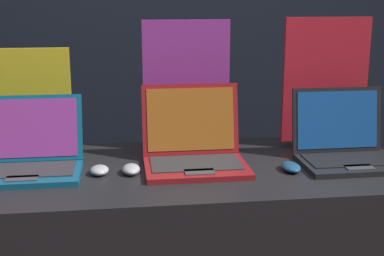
{
  "coord_description": "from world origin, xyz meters",
  "views": [
    {
      "loc": [
        -0.24,
        -1.53,
        1.61
      ],
      "look_at": [
        0.01,
        0.37,
        1.13
      ],
      "focal_mm": 50.0,
      "sensor_mm": 36.0,
      "label": 1
    }
  ],
  "objects_px": {
    "promo_stand_middle": "(186,88)",
    "laptop_back": "(345,146)",
    "laptop_front": "(28,156)",
    "mouse_back": "(291,167)",
    "laptop_middle": "(194,148)",
    "mouse_middle": "(131,169)",
    "promo_stand_back": "(325,85)",
    "mouse_front": "(99,170)",
    "promo_stand_front": "(36,103)"
  },
  "relations": [
    {
      "from": "laptop_middle",
      "to": "laptop_back",
      "type": "height_order",
      "value": "laptop_middle"
    },
    {
      "from": "promo_stand_back",
      "to": "mouse_middle",
      "type": "bearing_deg",
      "value": -161.88
    },
    {
      "from": "laptop_front",
      "to": "mouse_middle",
      "type": "height_order",
      "value": "laptop_front"
    },
    {
      "from": "mouse_back",
      "to": "promo_stand_front",
      "type": "bearing_deg",
      "value": 157.93
    },
    {
      "from": "laptop_middle",
      "to": "mouse_middle",
      "type": "distance_m",
      "value": 0.25
    },
    {
      "from": "laptop_front",
      "to": "promo_stand_front",
      "type": "height_order",
      "value": "promo_stand_front"
    },
    {
      "from": "laptop_front",
      "to": "mouse_front",
      "type": "distance_m",
      "value": 0.27
    },
    {
      "from": "promo_stand_middle",
      "to": "mouse_back",
      "type": "height_order",
      "value": "promo_stand_middle"
    },
    {
      "from": "mouse_middle",
      "to": "mouse_back",
      "type": "height_order",
      "value": "mouse_middle"
    },
    {
      "from": "laptop_front",
      "to": "mouse_back",
      "type": "relative_size",
      "value": 3.45
    },
    {
      "from": "mouse_front",
      "to": "promo_stand_middle",
      "type": "distance_m",
      "value": 0.52
    },
    {
      "from": "mouse_back",
      "to": "laptop_front",
      "type": "bearing_deg",
      "value": 173.0
    },
    {
      "from": "mouse_middle",
      "to": "mouse_front",
      "type": "bearing_deg",
      "value": 176.6
    },
    {
      "from": "laptop_front",
      "to": "promo_stand_back",
      "type": "relative_size",
      "value": 0.71
    },
    {
      "from": "laptop_front",
      "to": "mouse_back",
      "type": "xyz_separation_m",
      "value": [
        0.96,
        -0.12,
        -0.05
      ]
    },
    {
      "from": "mouse_front",
      "to": "laptop_back",
      "type": "bearing_deg",
      "value": 1.58
    },
    {
      "from": "laptop_front",
      "to": "mouse_back",
      "type": "height_order",
      "value": "laptop_front"
    },
    {
      "from": "promo_stand_middle",
      "to": "promo_stand_back",
      "type": "relative_size",
      "value": 0.98
    },
    {
      "from": "mouse_front",
      "to": "mouse_middle",
      "type": "distance_m",
      "value": 0.11
    },
    {
      "from": "promo_stand_front",
      "to": "mouse_back",
      "type": "xyz_separation_m",
      "value": [
        0.96,
        -0.39,
        -0.19
      ]
    },
    {
      "from": "mouse_middle",
      "to": "mouse_back",
      "type": "distance_m",
      "value": 0.59
    },
    {
      "from": "promo_stand_middle",
      "to": "laptop_back",
      "type": "height_order",
      "value": "promo_stand_middle"
    },
    {
      "from": "mouse_back",
      "to": "laptop_middle",
      "type": "bearing_deg",
      "value": 161.35
    },
    {
      "from": "laptop_back",
      "to": "promo_stand_back",
      "type": "relative_size",
      "value": 0.67
    },
    {
      "from": "promo_stand_back",
      "to": "mouse_back",
      "type": "bearing_deg",
      "value": -127.06
    },
    {
      "from": "laptop_middle",
      "to": "laptop_back",
      "type": "relative_size",
      "value": 1.04
    },
    {
      "from": "laptop_front",
      "to": "promo_stand_middle",
      "type": "bearing_deg",
      "value": 20.9
    },
    {
      "from": "laptop_middle",
      "to": "mouse_back",
      "type": "bearing_deg",
      "value": -18.65
    },
    {
      "from": "mouse_front",
      "to": "promo_stand_back",
      "type": "distance_m",
      "value": 1.0
    },
    {
      "from": "mouse_front",
      "to": "promo_stand_middle",
      "type": "xyz_separation_m",
      "value": [
        0.35,
        0.3,
        0.24
      ]
    },
    {
      "from": "promo_stand_front",
      "to": "promo_stand_back",
      "type": "relative_size",
      "value": 0.78
    },
    {
      "from": "laptop_front",
      "to": "laptop_back",
      "type": "height_order",
      "value": "laptop_back"
    },
    {
      "from": "laptop_middle",
      "to": "mouse_back",
      "type": "distance_m",
      "value": 0.37
    },
    {
      "from": "laptop_front",
      "to": "laptop_middle",
      "type": "xyz_separation_m",
      "value": [
        0.61,
        -0.0,
        0.01
      ]
    },
    {
      "from": "laptop_back",
      "to": "promo_stand_back",
      "type": "height_order",
      "value": "promo_stand_back"
    },
    {
      "from": "promo_stand_middle",
      "to": "laptop_back",
      "type": "xyz_separation_m",
      "value": [
        0.58,
        -0.27,
        -0.19
      ]
    },
    {
      "from": "laptop_front",
      "to": "promo_stand_front",
      "type": "bearing_deg",
      "value": 90.0
    },
    {
      "from": "mouse_front",
      "to": "laptop_middle",
      "type": "xyz_separation_m",
      "value": [
        0.35,
        0.06,
        0.05
      ]
    },
    {
      "from": "laptop_middle",
      "to": "mouse_back",
      "type": "relative_size",
      "value": 3.39
    },
    {
      "from": "mouse_front",
      "to": "promo_stand_back",
      "type": "relative_size",
      "value": 0.17
    },
    {
      "from": "laptop_middle",
      "to": "promo_stand_middle",
      "type": "bearing_deg",
      "value": 90.0
    },
    {
      "from": "promo_stand_back",
      "to": "laptop_back",
      "type": "bearing_deg",
      "value": -90.0
    },
    {
      "from": "mouse_middle",
      "to": "laptop_back",
      "type": "height_order",
      "value": "laptop_back"
    },
    {
      "from": "promo_stand_back",
      "to": "promo_stand_middle",
      "type": "bearing_deg",
      "value": 176.44
    },
    {
      "from": "mouse_front",
      "to": "promo_stand_front",
      "type": "height_order",
      "value": "promo_stand_front"
    },
    {
      "from": "mouse_front",
      "to": "promo_stand_front",
      "type": "bearing_deg",
      "value": 127.68
    },
    {
      "from": "laptop_middle",
      "to": "promo_stand_back",
      "type": "relative_size",
      "value": 0.7
    },
    {
      "from": "laptop_middle",
      "to": "promo_stand_middle",
      "type": "height_order",
      "value": "promo_stand_middle"
    },
    {
      "from": "laptop_front",
      "to": "laptop_back",
      "type": "bearing_deg",
      "value": -1.87
    },
    {
      "from": "laptop_front",
      "to": "promo_stand_middle",
      "type": "height_order",
      "value": "promo_stand_middle"
    }
  ]
}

